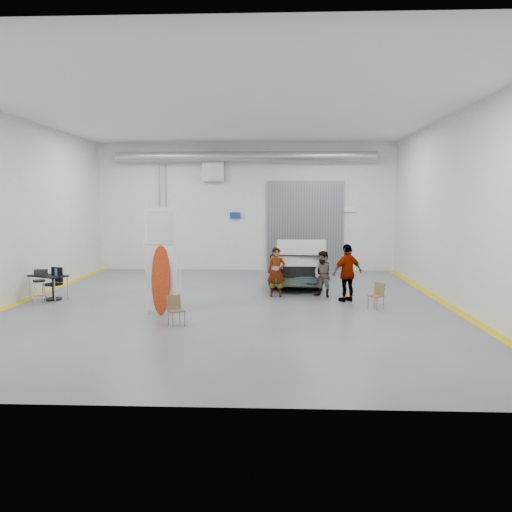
{
  "coord_description": "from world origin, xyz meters",
  "views": [
    {
      "loc": [
        1.44,
        -15.6,
        3.27
      ],
      "look_at": [
        0.79,
        0.45,
        1.5
      ],
      "focal_mm": 35.0,
      "sensor_mm": 36.0,
      "label": 1
    }
  ],
  "objects_px": {
    "folding_chair_near": "(176,317)",
    "work_table": "(46,275)",
    "person_c": "(348,273)",
    "person_a": "(276,272)",
    "surfboard_display": "(161,269)",
    "folding_chair_far": "(376,301)",
    "person_b": "(324,274)",
    "sedan_car": "(298,265)",
    "office_chair": "(54,286)",
    "shop_stool": "(40,292)"
  },
  "relations": [
    {
      "from": "folding_chair_near",
      "to": "work_table",
      "type": "xyz_separation_m",
      "value": [
        -5.06,
        3.41,
        0.56
      ]
    },
    {
      "from": "person_c",
      "to": "person_a",
      "type": "bearing_deg",
      "value": -45.68
    },
    {
      "from": "work_table",
      "to": "person_c",
      "type": "bearing_deg",
      "value": 0.15
    },
    {
      "from": "person_c",
      "to": "folding_chair_near",
      "type": "height_order",
      "value": "person_c"
    },
    {
      "from": "person_c",
      "to": "surfboard_display",
      "type": "height_order",
      "value": "surfboard_display"
    },
    {
      "from": "person_c",
      "to": "folding_chair_far",
      "type": "bearing_deg",
      "value": 93.52
    },
    {
      "from": "person_b",
      "to": "folding_chair_far",
      "type": "distance_m",
      "value": 2.38
    },
    {
      "from": "sedan_car",
      "to": "person_b",
      "type": "distance_m",
      "value": 2.93
    },
    {
      "from": "sedan_car",
      "to": "person_a",
      "type": "relative_size",
      "value": 2.97
    },
    {
      "from": "person_c",
      "to": "office_chair",
      "type": "relative_size",
      "value": 1.8
    },
    {
      "from": "folding_chair_far",
      "to": "work_table",
      "type": "relative_size",
      "value": 0.55
    },
    {
      "from": "surfboard_display",
      "to": "work_table",
      "type": "xyz_separation_m",
      "value": [
        -4.37,
        2.1,
        -0.52
      ]
    },
    {
      "from": "person_c",
      "to": "office_chair",
      "type": "distance_m",
      "value": 9.75
    },
    {
      "from": "sedan_car",
      "to": "surfboard_display",
      "type": "height_order",
      "value": "surfboard_display"
    },
    {
      "from": "shop_stool",
      "to": "office_chair",
      "type": "relative_size",
      "value": 0.74
    },
    {
      "from": "person_a",
      "to": "folding_chair_near",
      "type": "xyz_separation_m",
      "value": [
        -2.62,
        -4.15,
        -0.6
      ]
    },
    {
      "from": "person_a",
      "to": "folding_chair_far",
      "type": "xyz_separation_m",
      "value": [
        3.03,
        -1.84,
        -0.6
      ]
    },
    {
      "from": "person_c",
      "to": "work_table",
      "type": "bearing_deg",
      "value": -28.5
    },
    {
      "from": "sedan_car",
      "to": "person_a",
      "type": "height_order",
      "value": "person_a"
    },
    {
      "from": "work_table",
      "to": "sedan_car",
      "type": "bearing_deg",
      "value": 22.66
    },
    {
      "from": "person_c",
      "to": "folding_chair_near",
      "type": "relative_size",
      "value": 2.37
    },
    {
      "from": "person_a",
      "to": "folding_chair_far",
      "type": "bearing_deg",
      "value": -30.19
    },
    {
      "from": "work_table",
      "to": "office_chair",
      "type": "height_order",
      "value": "office_chair"
    },
    {
      "from": "office_chair",
      "to": "person_b",
      "type": "bearing_deg",
      "value": 23.16
    },
    {
      "from": "surfboard_display",
      "to": "office_chair",
      "type": "relative_size",
      "value": 3.11
    },
    {
      "from": "person_a",
      "to": "work_table",
      "type": "relative_size",
      "value": 1.19
    },
    {
      "from": "person_b",
      "to": "shop_stool",
      "type": "height_order",
      "value": "person_b"
    },
    {
      "from": "person_b",
      "to": "folding_chair_near",
      "type": "relative_size",
      "value": 1.98
    },
    {
      "from": "office_chair",
      "to": "folding_chair_near",
      "type": "bearing_deg",
      "value": -16.82
    },
    {
      "from": "shop_stool",
      "to": "work_table",
      "type": "relative_size",
      "value": 0.55
    },
    {
      "from": "folding_chair_near",
      "to": "shop_stool",
      "type": "distance_m",
      "value": 5.54
    },
    {
      "from": "folding_chair_near",
      "to": "person_a",
      "type": "bearing_deg",
      "value": 24.7
    },
    {
      "from": "surfboard_display",
      "to": "office_chair",
      "type": "height_order",
      "value": "surfboard_display"
    },
    {
      "from": "person_a",
      "to": "office_chair",
      "type": "xyz_separation_m",
      "value": [
        -7.42,
        -0.78,
        -0.39
      ]
    },
    {
      "from": "sedan_car",
      "to": "person_b",
      "type": "relative_size",
      "value": 3.19
    },
    {
      "from": "person_c",
      "to": "office_chair",
      "type": "xyz_separation_m",
      "value": [
        -9.74,
        -0.07,
        -0.48
      ]
    },
    {
      "from": "folding_chair_near",
      "to": "person_c",
      "type": "bearing_deg",
      "value": 1.83
    },
    {
      "from": "shop_stool",
      "to": "office_chair",
      "type": "height_order",
      "value": "office_chair"
    },
    {
      "from": "person_b",
      "to": "office_chair",
      "type": "xyz_separation_m",
      "value": [
        -9.04,
        -0.78,
        -0.33
      ]
    },
    {
      "from": "sedan_car",
      "to": "work_table",
      "type": "bearing_deg",
      "value": 27.86
    },
    {
      "from": "work_table",
      "to": "folding_chair_far",
      "type": "bearing_deg",
      "value": -5.86
    },
    {
      "from": "person_c",
      "to": "work_table",
      "type": "height_order",
      "value": "person_c"
    },
    {
      "from": "sedan_car",
      "to": "office_chair",
      "type": "relative_size",
      "value": 4.81
    },
    {
      "from": "office_chair",
      "to": "person_c",
      "type": "bearing_deg",
      "value": 18.64
    },
    {
      "from": "folding_chair_far",
      "to": "work_table",
      "type": "xyz_separation_m",
      "value": [
        -10.71,
        1.1,
        0.56
      ]
    },
    {
      "from": "work_table",
      "to": "person_a",
      "type": "bearing_deg",
      "value": 5.48
    },
    {
      "from": "sedan_car",
      "to": "folding_chair_far",
      "type": "height_order",
      "value": "sedan_car"
    },
    {
      "from": "person_a",
      "to": "person_b",
      "type": "relative_size",
      "value": 1.07
    },
    {
      "from": "person_b",
      "to": "surfboard_display",
      "type": "bearing_deg",
      "value": -113.35
    },
    {
      "from": "person_a",
      "to": "surfboard_display",
      "type": "xyz_separation_m",
      "value": [
        -3.31,
        -2.84,
        0.47
      ]
    }
  ]
}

